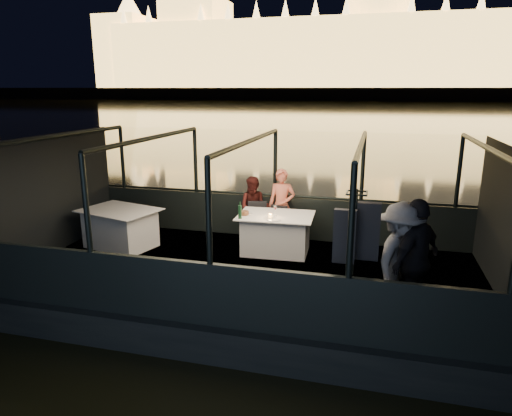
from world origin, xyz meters
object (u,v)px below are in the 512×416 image
(passenger_dark, at_px, (415,261))
(passenger_stripe, at_px, (399,260))
(dining_table_central, at_px, (276,234))
(wine_bottle, at_px, (240,211))
(chair_port_right, at_px, (277,224))
(person_man_maroon, at_px, (254,205))
(dining_table_aft, at_px, (121,229))
(coat_stand, at_px, (353,260))
(chair_port_left, at_px, (255,222))
(person_woman_coral, at_px, (282,207))

(passenger_dark, bearing_deg, passenger_stripe, -54.13)
(dining_table_central, distance_m, wine_bottle, 0.90)
(chair_port_right, relative_size, person_man_maroon, 0.59)
(dining_table_aft, bearing_deg, chair_port_right, 16.82)
(coat_stand, xyz_separation_m, passenger_dark, (0.83, 0.29, -0.05))
(person_man_maroon, height_order, wine_bottle, person_man_maroon)
(dining_table_central, height_order, chair_port_right, chair_port_right)
(chair_port_left, distance_m, coat_stand, 3.61)
(coat_stand, relative_size, person_woman_coral, 1.22)
(chair_port_left, bearing_deg, wine_bottle, -108.24)
(dining_table_aft, distance_m, passenger_dark, 5.80)
(coat_stand, relative_size, person_man_maroon, 1.39)
(chair_port_left, relative_size, chair_port_right, 1.07)
(dining_table_central, height_order, coat_stand, coat_stand)
(dining_table_aft, bearing_deg, person_woman_coral, 21.12)
(person_woman_coral, relative_size, passenger_stripe, 0.92)
(chair_port_left, height_order, chair_port_right, chair_port_left)
(chair_port_left, bearing_deg, person_man_maroon, 93.77)
(chair_port_left, relative_size, passenger_dark, 0.49)
(chair_port_right, xyz_separation_m, coat_stand, (1.66, -2.88, 0.45))
(chair_port_left, bearing_deg, dining_table_central, -54.07)
(wine_bottle, bearing_deg, dining_table_central, 34.99)
(person_woman_coral, bearing_deg, person_man_maroon, 178.32)
(dining_table_aft, height_order, person_woman_coral, person_woman_coral)
(dining_table_central, relative_size, passenger_dark, 0.83)
(coat_stand, distance_m, wine_bottle, 2.97)
(chair_port_right, bearing_deg, person_woman_coral, 97.87)
(passenger_stripe, bearing_deg, dining_table_aft, 91.94)
(wine_bottle, bearing_deg, chair_port_left, 85.88)
(dining_table_aft, height_order, chair_port_left, chair_port_left)
(chair_port_left, xyz_separation_m, wine_bottle, (-0.06, -0.87, 0.47))
(coat_stand, bearing_deg, chair_port_left, 126.48)
(passenger_stripe, bearing_deg, dining_table_central, 65.15)
(dining_table_central, xyz_separation_m, chair_port_left, (-0.54, 0.45, 0.06))
(dining_table_central, height_order, wine_bottle, wine_bottle)
(chair_port_right, distance_m, person_woman_coral, 0.41)
(coat_stand, relative_size, passenger_stripe, 1.12)
(chair_port_right, relative_size, wine_bottle, 2.46)
(coat_stand, bearing_deg, chair_port_right, 119.96)
(dining_table_aft, xyz_separation_m, chair_port_right, (3.05, 0.92, 0.06))
(passenger_dark, xyz_separation_m, wine_bottle, (-3.02, 1.72, 0.06))
(dining_table_central, xyz_separation_m, passenger_dark, (2.42, -2.14, 0.47))
(coat_stand, distance_m, passenger_stripe, 0.68)
(person_woman_coral, relative_size, person_man_maroon, 1.14)
(dining_table_aft, bearing_deg, dining_table_central, 8.62)
(dining_table_central, distance_m, chair_port_right, 0.46)
(dining_table_aft, relative_size, person_woman_coral, 0.96)
(person_woman_coral, distance_m, wine_bottle, 1.28)
(coat_stand, relative_size, wine_bottle, 5.83)
(dining_table_aft, bearing_deg, wine_bottle, 1.21)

